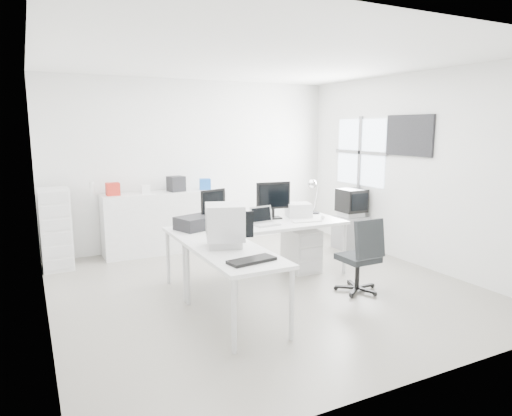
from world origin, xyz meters
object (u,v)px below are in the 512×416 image
laptop (266,217)px  lcd_monitor_small (213,207)px  inkjet_printer (196,223)px  filing_cabinet (56,229)px  main_desk (259,252)px  side_desk (235,287)px  lcd_monitor_large (273,200)px  office_chair (358,254)px  tv_cabinet (350,232)px  drawer_pedestal (301,250)px  laser_printer (299,210)px  crt_tv (352,203)px  crt_monitor (225,226)px  sideboard (165,222)px

laptop → lcd_monitor_small: bearing=143.3°
inkjet_printer → filing_cabinet: size_ratio=0.39×
main_desk → side_desk: same height
lcd_monitor_large → office_chair: 1.44m
tv_cabinet → lcd_monitor_small: bearing=-170.0°
side_desk → laptop: size_ratio=4.09×
inkjet_printer → laptop: bearing=-31.4°
drawer_pedestal → lcd_monitor_small: size_ratio=1.25×
laser_printer → laptop: bearing=-139.7°
office_chair → crt_tv: bearing=53.2°
laptop → crt_monitor: size_ratio=0.75×
crt_monitor → tv_cabinet: (2.95, 1.57, -0.70)m
main_desk → inkjet_printer: inkjet_printer is taller
crt_monitor → side_desk: bearing=-71.9°
crt_monitor → filing_cabinet: 3.01m
inkjet_printer → crt_tv: (2.95, 0.62, -0.06)m
side_desk → crt_monitor: 0.65m
laptop → tv_cabinet: 2.29m
inkjet_printer → laptop: laptop is taller
lcd_monitor_large → crt_monitor: (-1.20, -1.10, -0.03)m
inkjet_printer → crt_monitor: (0.00, -0.95, 0.15)m
crt_monitor → laser_printer: bearing=51.9°
inkjet_printer → crt_monitor: bearing=-108.9°
crt_monitor → sideboard: (0.10, 2.75, -0.48)m
side_desk → lcd_monitor_large: 1.91m
lcd_monitor_large → crt_tv: bearing=21.4°
lcd_monitor_small → laptop: (0.60, -0.35, -0.13)m
crt_monitor → office_chair: size_ratio=0.48×
main_desk → office_chair: (0.86, -0.99, 0.10)m
laptop → tv_cabinet: laptop is taller
inkjet_printer → lcd_monitor_small: (0.30, 0.15, 0.16)m
inkjet_printer → main_desk: bearing=-25.6°
side_desk → crt_tv: bearing=31.6°
main_desk → tv_cabinet: bearing=18.8°
tv_cabinet → side_desk: bearing=-148.4°
inkjet_printer → office_chair: bearing=-51.4°
office_chair → sideboard: bearing=118.3°
crt_tv → sideboard: size_ratio=0.25×
laser_printer → crt_tv: (1.35, 0.50, -0.07)m
side_desk → crt_monitor: crt_monitor is taller
lcd_monitor_large → crt_monitor: 1.63m
side_desk → crt_tv: crt_tv is taller
tv_cabinet → crt_tv: size_ratio=1.09×
side_desk → sideboard: bearing=88.0°
main_desk → side_desk: size_ratio=1.71×
office_chair → crt_monitor: bearing=174.6°
laser_printer → main_desk: bearing=-147.9°
drawer_pedestal → office_chair: bearing=-81.2°
filing_cabinet → tv_cabinet: bearing=-12.4°
crt_monitor → sideboard: 2.80m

